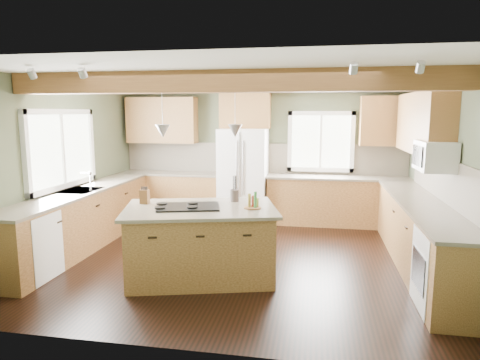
# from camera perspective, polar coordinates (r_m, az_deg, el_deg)

# --- Properties ---
(floor) EXTENTS (5.60, 5.60, 0.00)m
(floor) POSITION_cam_1_polar(r_m,az_deg,el_deg) (6.35, -0.14, -10.35)
(floor) COLOR black
(floor) RESTS_ON ground
(ceiling) EXTENTS (5.60, 5.60, 0.00)m
(ceiling) POSITION_cam_1_polar(r_m,az_deg,el_deg) (6.01, -0.15, 13.72)
(ceiling) COLOR silver
(ceiling) RESTS_ON wall_back
(wall_back) EXTENTS (5.60, 0.00, 5.60)m
(wall_back) POSITION_cam_1_polar(r_m,az_deg,el_deg) (8.50, 2.88, 3.56)
(wall_back) COLOR #485139
(wall_back) RESTS_ON ground
(wall_left) EXTENTS (0.00, 5.00, 5.00)m
(wall_left) POSITION_cam_1_polar(r_m,az_deg,el_deg) (7.10, -22.98, 1.78)
(wall_left) COLOR #485139
(wall_left) RESTS_ON ground
(wall_right) EXTENTS (0.00, 5.00, 5.00)m
(wall_right) POSITION_cam_1_polar(r_m,az_deg,el_deg) (6.20, 26.25, 0.60)
(wall_right) COLOR #485139
(wall_right) RESTS_ON ground
(ceiling_beam) EXTENTS (5.55, 0.26, 0.26)m
(ceiling_beam) POSITION_cam_1_polar(r_m,az_deg,el_deg) (5.23, -1.75, 13.00)
(ceiling_beam) COLOR brown
(ceiling_beam) RESTS_ON ceiling
(soffit_trim) EXTENTS (5.55, 0.20, 0.10)m
(soffit_trim) POSITION_cam_1_polar(r_m,az_deg,el_deg) (8.38, 2.86, 11.97)
(soffit_trim) COLOR brown
(soffit_trim) RESTS_ON ceiling
(backsplash_back) EXTENTS (5.58, 0.03, 0.58)m
(backsplash_back) POSITION_cam_1_polar(r_m,az_deg,el_deg) (8.50, 2.86, 2.94)
(backsplash_back) COLOR brown
(backsplash_back) RESTS_ON wall_back
(backsplash_right) EXTENTS (0.03, 3.70, 0.58)m
(backsplash_right) POSITION_cam_1_polar(r_m,az_deg,el_deg) (6.25, 25.93, -0.14)
(backsplash_right) COLOR brown
(backsplash_right) RESTS_ON wall_right
(base_cab_back_left) EXTENTS (2.02, 0.60, 0.88)m
(base_cab_back_left) POSITION_cam_1_polar(r_m,az_deg,el_deg) (8.75, -9.14, -2.09)
(base_cab_back_left) COLOR brown
(base_cab_back_left) RESTS_ON floor
(counter_back_left) EXTENTS (2.06, 0.64, 0.04)m
(counter_back_left) POSITION_cam_1_polar(r_m,az_deg,el_deg) (8.67, -9.21, 0.90)
(counter_back_left) COLOR #4E4639
(counter_back_left) RESTS_ON base_cab_back_left
(base_cab_back_right) EXTENTS (2.62, 0.60, 0.88)m
(base_cab_back_right) POSITION_cam_1_polar(r_m,az_deg,el_deg) (8.28, 12.86, -2.83)
(base_cab_back_right) COLOR brown
(base_cab_back_right) RESTS_ON floor
(counter_back_right) EXTENTS (2.66, 0.64, 0.04)m
(counter_back_right) POSITION_cam_1_polar(r_m,az_deg,el_deg) (8.20, 12.97, 0.32)
(counter_back_right) COLOR #4E4639
(counter_back_right) RESTS_ON base_cab_back_right
(base_cab_left) EXTENTS (0.60, 3.70, 0.88)m
(base_cab_left) POSITION_cam_1_polar(r_m,az_deg,el_deg) (7.14, -20.31, -5.06)
(base_cab_left) COLOR brown
(base_cab_left) RESTS_ON floor
(counter_left) EXTENTS (0.64, 3.74, 0.04)m
(counter_left) POSITION_cam_1_polar(r_m,az_deg,el_deg) (7.04, -20.52, -1.43)
(counter_left) COLOR #4E4639
(counter_left) RESTS_ON base_cab_left
(base_cab_right) EXTENTS (0.60, 3.70, 0.88)m
(base_cab_right) POSITION_cam_1_polar(r_m,az_deg,el_deg) (6.34, 22.96, -6.96)
(base_cab_right) COLOR brown
(base_cab_right) RESTS_ON floor
(counter_right) EXTENTS (0.64, 3.74, 0.04)m
(counter_right) POSITION_cam_1_polar(r_m,az_deg,el_deg) (6.23, 23.22, -2.89)
(counter_right) COLOR #4E4639
(counter_right) RESTS_ON base_cab_right
(upper_cab_back_left) EXTENTS (1.40, 0.35, 0.90)m
(upper_cab_back_left) POSITION_cam_1_polar(r_m,az_deg,el_deg) (8.78, -10.36, 7.84)
(upper_cab_back_left) COLOR brown
(upper_cab_back_left) RESTS_ON wall_back
(upper_cab_over_fridge) EXTENTS (0.96, 0.35, 0.70)m
(upper_cab_over_fridge) POSITION_cam_1_polar(r_m,az_deg,el_deg) (8.34, 0.70, 9.31)
(upper_cab_over_fridge) COLOR brown
(upper_cab_over_fridge) RESTS_ON wall_back
(upper_cab_right) EXTENTS (0.35, 2.20, 0.90)m
(upper_cab_right) POSITION_cam_1_polar(r_m,az_deg,el_deg) (6.97, 23.21, 7.01)
(upper_cab_right) COLOR brown
(upper_cab_right) RESTS_ON wall_right
(upper_cab_back_corner) EXTENTS (0.90, 0.35, 0.90)m
(upper_cab_back_corner) POSITION_cam_1_polar(r_m,az_deg,el_deg) (8.31, 18.82, 7.46)
(upper_cab_back_corner) COLOR brown
(upper_cab_back_corner) RESTS_ON wall_back
(window_left) EXTENTS (0.04, 1.60, 1.05)m
(window_left) POSITION_cam_1_polar(r_m,az_deg,el_deg) (7.11, -22.75, 3.82)
(window_left) COLOR white
(window_left) RESTS_ON wall_left
(window_back) EXTENTS (1.10, 0.04, 1.00)m
(window_back) POSITION_cam_1_polar(r_m,az_deg,el_deg) (8.40, 10.71, 5.05)
(window_back) COLOR white
(window_back) RESTS_ON wall_back
(sink) EXTENTS (0.50, 0.65, 0.03)m
(sink) POSITION_cam_1_polar(r_m,az_deg,el_deg) (7.04, -20.52, -1.39)
(sink) COLOR #262628
(sink) RESTS_ON counter_left
(faucet) EXTENTS (0.02, 0.02, 0.28)m
(faucet) POSITION_cam_1_polar(r_m,az_deg,el_deg) (6.93, -19.30, -0.27)
(faucet) COLOR #B2B2B7
(faucet) RESTS_ON sink
(dishwasher) EXTENTS (0.60, 0.60, 0.84)m
(dishwasher) POSITION_cam_1_polar(r_m,az_deg,el_deg) (6.09, -26.45, -7.93)
(dishwasher) COLOR white
(dishwasher) RESTS_ON floor
(oven) EXTENTS (0.60, 0.72, 0.84)m
(oven) POSITION_cam_1_polar(r_m,az_deg,el_deg) (5.14, 26.03, -10.97)
(oven) COLOR white
(oven) RESTS_ON floor
(microwave) EXTENTS (0.40, 0.70, 0.38)m
(microwave) POSITION_cam_1_polar(r_m,az_deg,el_deg) (6.06, 24.54, 2.93)
(microwave) COLOR white
(microwave) RESTS_ON wall_right
(pendant_left) EXTENTS (0.18, 0.18, 0.16)m
(pendant_left) POSITION_cam_1_polar(r_m,az_deg,el_deg) (5.33, -10.26, 6.44)
(pendant_left) COLOR #B2B2B7
(pendant_left) RESTS_ON ceiling
(pendant_right) EXTENTS (0.18, 0.18, 0.16)m
(pendant_right) POSITION_cam_1_polar(r_m,az_deg,el_deg) (5.32, -0.66, 6.57)
(pendant_right) COLOR #B2B2B7
(pendant_right) RESTS_ON ceiling
(refrigerator) EXTENTS (0.90, 0.74, 1.80)m
(refrigerator) POSITION_cam_1_polar(r_m,az_deg,el_deg) (8.22, 0.45, 0.57)
(refrigerator) COLOR white
(refrigerator) RESTS_ON floor
(island) EXTENTS (1.99, 1.50, 0.88)m
(island) POSITION_cam_1_polar(r_m,az_deg,el_deg) (5.56, -5.24, -8.48)
(island) COLOR brown
(island) RESTS_ON floor
(island_top) EXTENTS (2.14, 1.65, 0.04)m
(island_top) POSITION_cam_1_polar(r_m,az_deg,el_deg) (5.44, -5.31, -3.85)
(island_top) COLOR #4E4639
(island_top) RESTS_ON island
(cooktop) EXTENTS (0.87, 0.69, 0.02)m
(cooktop) POSITION_cam_1_polar(r_m,az_deg,el_deg) (5.43, -6.87, -3.56)
(cooktop) COLOR black
(cooktop) RESTS_ON island_top
(knife_block) EXTENTS (0.11, 0.09, 0.19)m
(knife_block) POSITION_cam_1_polar(r_m,az_deg,el_deg) (5.74, -12.60, -2.20)
(knife_block) COLOR brown
(knife_block) RESTS_ON island_top
(utensil_crock) EXTENTS (0.17, 0.17, 0.16)m
(utensil_crock) POSITION_cam_1_polar(r_m,az_deg,el_deg) (5.75, -0.72, -2.08)
(utensil_crock) COLOR #484039
(utensil_crock) RESTS_ON island_top
(bottle_tray) EXTENTS (0.31, 0.31, 0.20)m
(bottle_tray) POSITION_cam_1_polar(r_m,az_deg,el_deg) (5.34, 1.70, -2.72)
(bottle_tray) COLOR brown
(bottle_tray) RESTS_ON island_top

